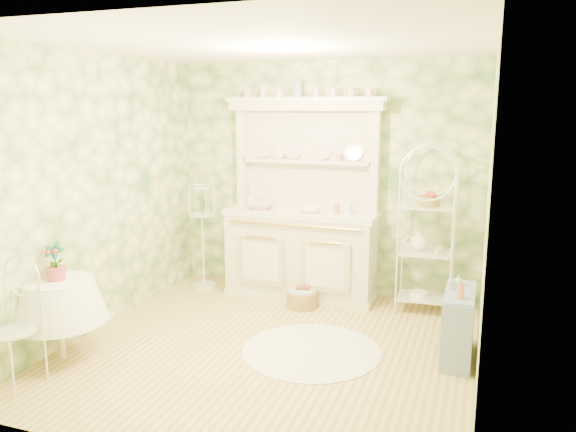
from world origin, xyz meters
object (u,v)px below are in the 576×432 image
(round_table, at_px, (60,322))
(birdcage_stand, at_px, (203,233))
(bakers_rack, at_px, (427,226))
(side_shelf, at_px, (458,327))
(kitchen_dresser, at_px, (301,199))
(floor_basket, at_px, (301,297))
(cafe_chair, at_px, (9,326))

(round_table, relative_size, birdcage_stand, 0.49)
(bakers_rack, height_order, round_table, bakers_rack)
(bakers_rack, distance_m, side_shelf, 1.35)
(bakers_rack, bearing_deg, kitchen_dresser, 175.05)
(bakers_rack, bearing_deg, floor_basket, -167.94)
(birdcage_stand, height_order, floor_basket, birdcage_stand)
(bakers_rack, bearing_deg, round_table, -145.25)
(side_shelf, distance_m, birdcage_stand, 3.23)
(kitchen_dresser, xyz_separation_m, cafe_chair, (-1.47, -2.84, -0.65))
(side_shelf, distance_m, floor_basket, 1.86)
(cafe_chair, bearing_deg, birdcage_stand, 82.88)
(round_table, xyz_separation_m, floor_basket, (1.60, 1.91, -0.22))
(round_table, bearing_deg, cafe_chair, -91.04)
(birdcage_stand, relative_size, floor_basket, 3.93)
(cafe_chair, xyz_separation_m, floor_basket, (1.61, 2.44, -0.39))
(round_table, height_order, birdcage_stand, birdcage_stand)
(kitchen_dresser, bearing_deg, side_shelf, -31.95)
(round_table, bearing_deg, birdcage_stand, 83.46)
(kitchen_dresser, height_order, round_table, kitchen_dresser)
(round_table, height_order, floor_basket, round_table)
(kitchen_dresser, distance_m, bakers_rack, 1.43)
(bakers_rack, relative_size, floor_basket, 5.46)
(kitchen_dresser, xyz_separation_m, side_shelf, (1.83, -1.14, -0.86))
(round_table, xyz_separation_m, cafe_chair, (-0.01, -0.53, 0.17))
(round_table, distance_m, birdcage_stand, 2.22)
(side_shelf, height_order, round_table, round_table)
(kitchen_dresser, xyz_separation_m, birdcage_stand, (-1.21, -0.12, -0.47))
(bakers_rack, distance_m, floor_basket, 1.57)
(floor_basket, bearing_deg, side_shelf, -23.82)
(cafe_chair, relative_size, birdcage_stand, 0.74)
(cafe_chair, height_order, birdcage_stand, birdcage_stand)
(bakers_rack, height_order, cafe_chair, bakers_rack)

